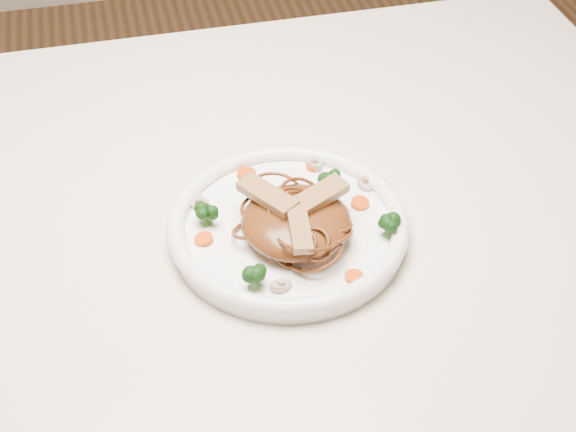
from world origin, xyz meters
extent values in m
cube|color=beige|center=(0.00, 0.00, 0.73)|extent=(1.20, 0.80, 0.04)
cylinder|color=brown|center=(0.54, 0.34, 0.35)|extent=(0.06, 0.06, 0.71)
cylinder|color=white|center=(0.07, -0.07, 0.76)|extent=(0.34, 0.34, 0.02)
ellipsoid|color=#5C2D11|center=(0.07, -0.09, 0.78)|extent=(0.14, 0.14, 0.04)
cube|color=#9F774B|center=(0.10, -0.08, 0.81)|extent=(0.08, 0.06, 0.01)
cube|color=#9F774B|center=(0.05, -0.06, 0.81)|extent=(0.06, 0.08, 0.01)
cube|color=#9F774B|center=(0.07, -0.12, 0.81)|extent=(0.03, 0.06, 0.01)
cylinder|color=#DC4608|center=(0.12, 0.02, 0.77)|extent=(0.02, 0.02, 0.00)
cylinder|color=#DC4608|center=(-0.03, -0.07, 0.77)|extent=(0.02, 0.02, 0.00)
cylinder|color=#DC4608|center=(0.15, -0.06, 0.77)|extent=(0.02, 0.02, 0.00)
cylinder|color=#DC4608|center=(0.04, 0.02, 0.77)|extent=(0.03, 0.03, 0.00)
cylinder|color=#DC4608|center=(0.11, -0.16, 0.77)|extent=(0.02, 0.02, 0.00)
cylinder|color=#CBB198|center=(0.04, -0.16, 0.77)|extent=(0.03, 0.03, 0.01)
cylinder|color=#CBB198|center=(0.17, -0.02, 0.77)|extent=(0.03, 0.03, 0.01)
cylinder|color=#CBB198|center=(-0.02, -0.02, 0.77)|extent=(0.04, 0.04, 0.01)
cylinder|color=#CBB198|center=(0.12, 0.02, 0.77)|extent=(0.03, 0.03, 0.01)
camera|label=1|loc=(-0.09, -0.71, 1.38)|focal=51.49mm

